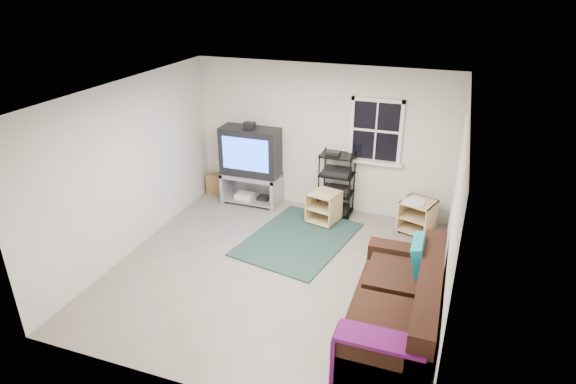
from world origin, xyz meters
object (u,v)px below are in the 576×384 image
at_px(tv_unit, 251,160).
at_px(side_table_right, 418,214).
at_px(side_table_left, 325,206).
at_px(sofa, 398,310).
at_px(av_rack, 336,188).

height_order(tv_unit, side_table_right, tv_unit).
relative_size(side_table_left, sofa, 0.26).
xyz_separation_m(tv_unit, av_rack, (1.60, 0.05, -0.35)).
bearing_deg(sofa, av_rack, 117.19).
bearing_deg(side_table_right, side_table_left, -173.22).
bearing_deg(side_table_left, sofa, -57.93).
bearing_deg(side_table_left, side_table_right, 6.78).
distance_m(side_table_left, sofa, 2.96).
bearing_deg(av_rack, sofa, -62.81).
xyz_separation_m(tv_unit, side_table_left, (1.50, -0.29, -0.55)).
distance_m(side_table_left, side_table_right, 1.55).
height_order(av_rack, side_table_left, av_rack).
bearing_deg(tv_unit, side_table_left, -11.03).
xyz_separation_m(tv_unit, sofa, (3.07, -2.80, -0.50)).
bearing_deg(av_rack, side_table_left, -106.88).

